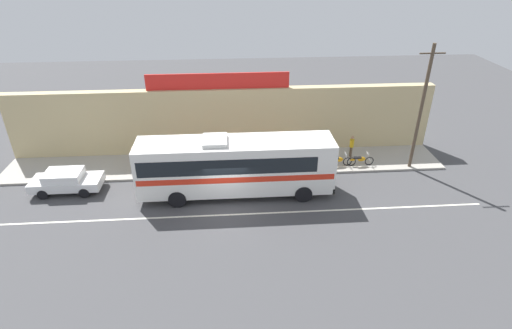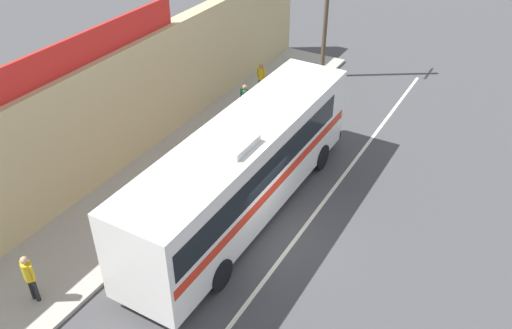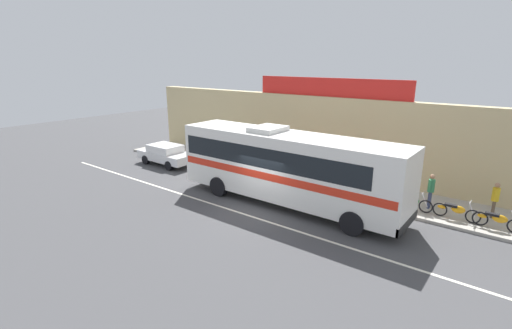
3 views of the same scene
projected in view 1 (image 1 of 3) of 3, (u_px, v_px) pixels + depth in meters
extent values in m
plane|color=#444447|center=(227.00, 207.00, 23.76)|extent=(70.00, 70.00, 0.00)
cube|color=#A8A399|center=(226.00, 164.00, 28.28)|extent=(30.00, 3.60, 0.14)
cube|color=tan|center=(224.00, 121.00, 29.04)|extent=(30.00, 0.70, 4.80)
cube|color=red|center=(218.00, 81.00, 27.61)|extent=(9.81, 0.12, 1.10)
cube|color=silver|center=(227.00, 215.00, 23.06)|extent=(30.00, 0.14, 0.01)
cube|color=white|center=(236.00, 165.00, 24.10)|extent=(11.61, 2.49, 3.10)
cube|color=black|center=(228.00, 157.00, 23.81)|extent=(10.22, 2.51, 0.96)
cube|color=red|center=(236.00, 170.00, 24.25)|extent=(11.38, 2.51, 0.36)
cube|color=black|center=(332.00, 155.00, 24.26)|extent=(0.04, 2.24, 1.40)
cube|color=black|center=(329.00, 181.00, 25.13)|extent=(0.12, 2.49, 0.36)
cube|color=silver|center=(215.00, 140.00, 23.23)|extent=(1.40, 1.74, 0.24)
cylinder|color=black|center=(297.00, 174.00, 26.08)|extent=(1.04, 0.32, 1.04)
cylinder|color=black|center=(303.00, 194.00, 24.05)|extent=(1.04, 0.32, 1.04)
cylinder|color=black|center=(181.00, 179.00, 25.60)|extent=(1.04, 0.32, 1.04)
cylinder|color=black|center=(177.00, 199.00, 23.57)|extent=(1.04, 0.32, 1.04)
cube|color=silver|center=(67.00, 182.00, 25.03)|extent=(4.21, 1.76, 0.56)
cube|color=silver|center=(63.00, 175.00, 24.77)|extent=(2.19, 1.59, 0.48)
cube|color=black|center=(77.00, 175.00, 24.84)|extent=(0.21, 1.48, 0.34)
cylinder|color=black|center=(92.00, 179.00, 25.98)|extent=(0.62, 0.20, 0.62)
cylinder|color=black|center=(84.00, 193.00, 24.52)|extent=(0.62, 0.20, 0.62)
cylinder|color=black|center=(53.00, 180.00, 25.82)|extent=(0.62, 0.20, 0.62)
cylinder|color=black|center=(43.00, 195.00, 24.36)|extent=(0.62, 0.20, 0.62)
cylinder|color=brown|center=(421.00, 109.00, 25.83)|extent=(0.22, 0.22, 8.31)
cylinder|color=brown|center=(433.00, 53.00, 24.13)|extent=(1.60, 0.10, 0.10)
torus|color=black|center=(347.00, 162.00, 27.76)|extent=(0.62, 0.06, 0.62)
torus|color=black|center=(329.00, 162.00, 27.68)|extent=(0.62, 0.06, 0.62)
cylinder|color=silver|center=(347.00, 158.00, 27.61)|extent=(0.34, 0.04, 0.65)
cylinder|color=silver|center=(346.00, 154.00, 27.45)|extent=(0.03, 0.56, 0.03)
ellipsoid|color=orange|center=(339.00, 160.00, 27.64)|extent=(0.56, 0.22, 0.34)
cube|color=black|center=(335.00, 158.00, 27.56)|extent=(0.52, 0.20, 0.10)
ellipsoid|color=orange|center=(330.00, 160.00, 27.61)|extent=(0.36, 0.14, 0.16)
torus|color=black|center=(320.00, 163.00, 27.61)|extent=(0.62, 0.06, 0.62)
torus|color=black|center=(302.00, 163.00, 27.53)|extent=(0.62, 0.06, 0.62)
cylinder|color=silver|center=(319.00, 159.00, 27.46)|extent=(0.34, 0.04, 0.65)
cylinder|color=silver|center=(318.00, 155.00, 27.30)|extent=(0.03, 0.56, 0.03)
ellipsoid|color=#237F38|center=(312.00, 161.00, 27.49)|extent=(0.56, 0.22, 0.34)
cube|color=black|center=(308.00, 159.00, 27.41)|extent=(0.52, 0.20, 0.10)
ellipsoid|color=#237F38|center=(303.00, 162.00, 27.46)|extent=(0.36, 0.14, 0.16)
torus|color=black|center=(369.00, 161.00, 27.82)|extent=(0.62, 0.06, 0.62)
torus|color=black|center=(351.00, 162.00, 27.74)|extent=(0.62, 0.06, 0.62)
cylinder|color=silver|center=(369.00, 157.00, 27.68)|extent=(0.34, 0.04, 0.65)
cylinder|color=silver|center=(368.00, 153.00, 27.52)|extent=(0.03, 0.56, 0.03)
ellipsoid|color=orange|center=(361.00, 159.00, 27.70)|extent=(0.56, 0.22, 0.34)
cube|color=black|center=(358.00, 158.00, 27.63)|extent=(0.52, 0.20, 0.10)
ellipsoid|color=orange|center=(352.00, 160.00, 27.68)|extent=(0.36, 0.14, 0.16)
cylinder|color=brown|center=(350.00, 151.00, 28.96)|extent=(0.13, 0.13, 0.79)
cylinder|color=brown|center=(351.00, 152.00, 28.80)|extent=(0.13, 0.13, 0.79)
cylinder|color=gold|center=(352.00, 143.00, 28.55)|extent=(0.30, 0.30, 0.59)
sphere|color=#A37556|center=(353.00, 138.00, 28.34)|extent=(0.21, 0.21, 0.21)
cylinder|color=gold|center=(351.00, 142.00, 28.71)|extent=(0.08, 0.08, 0.54)
cylinder|color=gold|center=(353.00, 144.00, 28.36)|extent=(0.08, 0.08, 0.54)
cylinder|color=navy|center=(317.00, 156.00, 28.29)|extent=(0.13, 0.13, 0.81)
cylinder|color=navy|center=(318.00, 157.00, 28.13)|extent=(0.13, 0.13, 0.81)
cylinder|color=#2D7A4C|center=(318.00, 147.00, 27.87)|extent=(0.30, 0.30, 0.61)
sphere|color=#A37556|center=(319.00, 142.00, 27.66)|extent=(0.22, 0.22, 0.22)
cylinder|color=#2D7A4C|center=(318.00, 146.00, 28.03)|extent=(0.08, 0.08, 0.56)
cylinder|color=#2D7A4C|center=(319.00, 148.00, 27.68)|extent=(0.08, 0.08, 0.56)
cylinder|color=black|center=(135.00, 164.00, 27.24)|extent=(0.13, 0.13, 0.83)
cylinder|color=black|center=(135.00, 165.00, 27.08)|extent=(0.13, 0.13, 0.83)
cylinder|color=gold|center=(133.00, 155.00, 26.81)|extent=(0.30, 0.30, 0.62)
sphere|color=tan|center=(132.00, 149.00, 26.59)|extent=(0.22, 0.22, 0.22)
cylinder|color=gold|center=(134.00, 153.00, 26.97)|extent=(0.08, 0.08, 0.57)
cylinder|color=gold|center=(133.00, 156.00, 26.62)|extent=(0.08, 0.08, 0.57)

